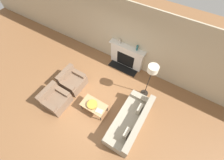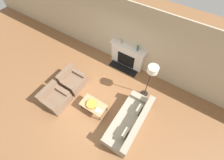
{
  "view_description": "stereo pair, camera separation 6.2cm",
  "coord_description": "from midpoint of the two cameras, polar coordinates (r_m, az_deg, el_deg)",
  "views": [
    {
      "loc": [
        1.96,
        -1.79,
        5.41
      ],
      "look_at": [
        0.19,
        1.1,
        0.45
      ],
      "focal_mm": 24.0,
      "sensor_mm": 36.0,
      "label": 1
    },
    {
      "loc": [
        2.02,
        -1.76,
        5.41
      ],
      "look_at": [
        0.19,
        1.1,
        0.45
      ],
      "focal_mm": 24.0,
      "sensor_mm": 36.0,
      "label": 2
    }
  ],
  "objects": [
    {
      "name": "coffee_table",
      "position": [
        5.57,
        -7.25,
        -9.57
      ],
      "size": [
        0.95,
        0.53,
        0.42
      ],
      "color": "tan",
      "rests_on": "ground_plane"
    },
    {
      "name": "ground_plane",
      "position": [
        6.03,
        -7.41,
        -9.02
      ],
      "size": [
        18.0,
        18.0,
        0.0
      ],
      "primitive_type": "plane",
      "color": "brown"
    },
    {
      "name": "floor_lamp",
      "position": [
        5.15,
        14.68,
        3.07
      ],
      "size": [
        0.37,
        0.37,
        1.72
      ],
      "color": "black",
      "rests_on": "ground_plane"
    },
    {
      "name": "armchair_far",
      "position": [
        6.38,
        -15.11,
        -0.43
      ],
      "size": [
        0.83,
        0.88,
        0.79
      ],
      "rotation": [
        0.0,
        0.0,
        1.57
      ],
      "color": "brown",
      "rests_on": "ground_plane"
    },
    {
      "name": "mantel_vase_center_left",
      "position": [
        6.11,
        9.26,
        12.0
      ],
      "size": [
        0.08,
        0.08,
        0.23
      ],
      "color": "#28666B",
      "rests_on": "fireplace"
    },
    {
      "name": "book",
      "position": [
        5.41,
        -5.23,
        -11.67
      ],
      "size": [
        0.28,
        0.2,
        0.02
      ],
      "rotation": [
        0.0,
        0.0,
        0.15
      ],
      "color": "#B2A893",
      "rests_on": "coffee_table"
    },
    {
      "name": "bowl",
      "position": [
        5.5,
        -7.89,
        -9.2
      ],
      "size": [
        0.37,
        0.37,
        0.08
      ],
      "color": "#BC8E2D",
      "rests_on": "coffee_table"
    },
    {
      "name": "mantel_vase_left",
      "position": [
        6.37,
        2.62,
        14.51
      ],
      "size": [
        0.1,
        0.1,
        0.17
      ],
      "color": "beige",
      "rests_on": "fireplace"
    },
    {
      "name": "fireplace",
      "position": [
        6.7,
        5.23,
        8.97
      ],
      "size": [
        1.62,
        0.59,
        1.14
      ],
      "color": "silver",
      "rests_on": "ground_plane"
    },
    {
      "name": "couch",
      "position": [
        5.42,
        6.76,
        -15.59
      ],
      "size": [
        0.9,
        2.12,
        0.83
      ],
      "rotation": [
        0.0,
        0.0,
        -1.57
      ],
      "color": "#9E937F",
      "rests_on": "ground_plane"
    },
    {
      "name": "armchair_near",
      "position": [
        6.13,
        -20.99,
        -6.96
      ],
      "size": [
        0.83,
        0.88,
        0.79
      ],
      "rotation": [
        0.0,
        0.0,
        1.57
      ],
      "color": "brown",
      "rests_on": "ground_plane"
    },
    {
      "name": "wall_back",
      "position": [
        6.22,
        5.66,
        15.84
      ],
      "size": [
        18.0,
        0.06,
        2.9
      ],
      "color": "#BCAD8E",
      "rests_on": "ground_plane"
    }
  ]
}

